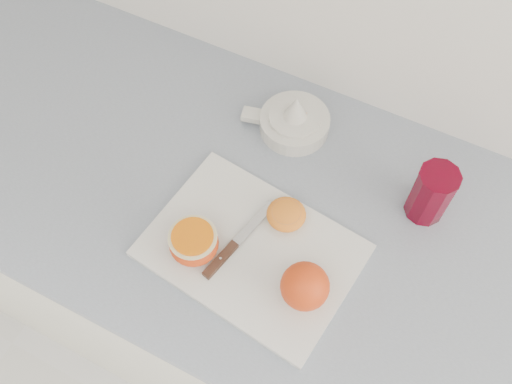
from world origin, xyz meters
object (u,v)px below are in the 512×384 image
cutting_board (252,250)px  citrus_juicer (294,120)px  red_tumbler (431,195)px  counter (296,306)px  half_orange (194,243)px

cutting_board → citrus_juicer: bearing=100.1°
citrus_juicer → red_tumbler: 0.29m
counter → cutting_board: (-0.07, -0.10, 0.45)m
cutting_board → counter: bearing=53.8°
red_tumbler → cutting_board: bearing=-138.0°
half_orange → counter: bearing=41.9°
cutting_board → red_tumbler: bearing=42.0°
half_orange → citrus_juicer: 0.32m
cutting_board → citrus_juicer: (-0.05, 0.27, 0.02)m
red_tumbler → counter: bearing=-144.8°
cutting_board → half_orange: half_orange is taller
half_orange → red_tumbler: bearing=38.6°
half_orange → citrus_juicer: (0.04, 0.32, -0.01)m
cutting_board → citrus_juicer: 0.28m
half_orange → citrus_juicer: citrus_juicer is taller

